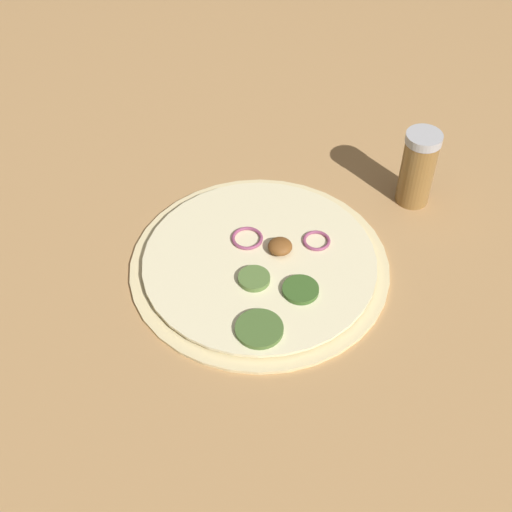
% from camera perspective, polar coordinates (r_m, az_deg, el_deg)
% --- Properties ---
extents(ground_plane, '(3.00, 3.00, 0.00)m').
position_cam_1_polar(ground_plane, '(0.88, 0.00, -0.83)').
color(ground_plane, tan).
extents(pizza, '(0.32, 0.32, 0.03)m').
position_cam_1_polar(pizza, '(0.88, 0.06, -0.62)').
color(pizza, beige).
rests_on(pizza, ground_plane).
extents(spice_jar, '(0.05, 0.05, 0.11)m').
position_cam_1_polar(spice_jar, '(0.96, 12.56, 6.90)').
color(spice_jar, olive).
rests_on(spice_jar, ground_plane).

